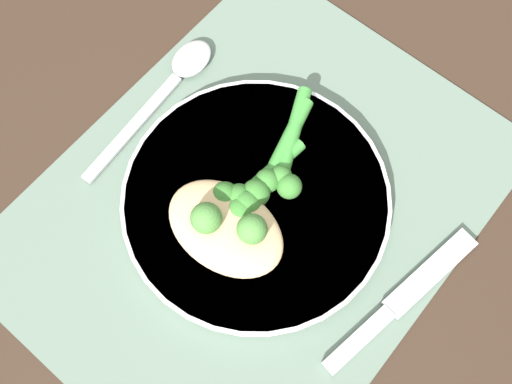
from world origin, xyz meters
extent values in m
plane|color=#332319|center=(0.00, 0.00, 0.00)|extent=(3.00, 3.00, 0.00)
cube|color=slate|center=(0.00, 0.00, 0.00)|extent=(0.46, 0.35, 0.00)
cylinder|color=white|center=(0.00, 0.00, 0.01)|extent=(0.24, 0.24, 0.01)
cylinder|color=silver|center=(0.00, 0.00, 0.02)|extent=(0.25, 0.25, 0.01)
ellipsoid|color=tan|center=(0.04, 0.00, 0.03)|extent=(0.08, 0.12, 0.02)
sphere|color=#477F38|center=(0.05, -0.01, 0.05)|extent=(0.03, 0.03, 0.03)
sphere|color=#477F38|center=(0.03, 0.02, 0.05)|extent=(0.03, 0.03, 0.03)
cylinder|color=#3D8E38|center=(-0.03, -0.01, 0.02)|extent=(0.08, 0.02, 0.01)
sphere|color=#38752D|center=(0.01, -0.01, 0.03)|extent=(0.02, 0.02, 0.02)
sphere|color=#38752D|center=(0.02, -0.02, 0.03)|extent=(0.02, 0.02, 0.02)
sphere|color=#38752D|center=(0.02, 0.00, 0.03)|extent=(0.03, 0.03, 0.03)
cylinder|color=#3D8E38|center=(-0.05, -0.01, 0.02)|extent=(0.11, 0.04, 0.01)
sphere|color=#38752D|center=(0.00, 0.00, 0.03)|extent=(0.03, 0.03, 0.03)
sphere|color=#38752D|center=(0.01, 0.00, 0.03)|extent=(0.03, 0.03, 0.03)
cylinder|color=#3D8E38|center=(-0.07, -0.01, 0.02)|extent=(0.09, 0.05, 0.01)
sphere|color=#38752D|center=(-0.03, 0.01, 0.03)|extent=(0.02, 0.02, 0.02)
sphere|color=#38752D|center=(-0.02, 0.00, 0.03)|extent=(0.02, 0.02, 0.02)
sphere|color=#38752D|center=(-0.02, 0.02, 0.03)|extent=(0.02, 0.02, 0.02)
cube|color=silver|center=(-0.05, 0.16, 0.01)|extent=(0.11, 0.04, 0.00)
cube|color=#AFAFB3|center=(0.04, 0.15, 0.01)|extent=(0.08, 0.03, 0.01)
cube|color=silver|center=(0.02, -0.14, 0.01)|extent=(0.14, 0.02, 0.00)
ellipsoid|color=silver|center=(-0.08, -0.15, 0.01)|extent=(0.05, 0.04, 0.01)
camera|label=1|loc=(0.15, 0.12, 0.53)|focal=42.00mm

